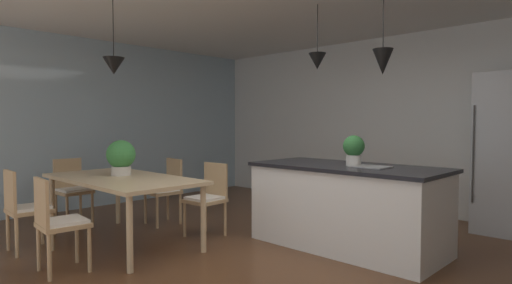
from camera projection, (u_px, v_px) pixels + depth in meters
The scene contains 16 objects.
ground_plane at pixel (280, 269), 3.95m from camera, with size 10.00×8.40×0.04m, color brown.
wall_back_kitchen at pixel (423, 123), 6.23m from camera, with size 10.00×0.12×2.70m, color silver.
window_wall_left_glazing at pixel (87, 123), 6.70m from camera, with size 0.06×8.40×2.70m, color #9EB7C6.
dining_table at pixel (122, 183), 4.71m from camera, with size 1.99×1.01×0.75m.
chair_window_end at pixel (72, 188), 5.66m from camera, with size 0.42×0.42×0.87m.
chair_far_right at pixel (208, 196), 5.04m from camera, with size 0.43×0.43×0.87m.
chair_near_left at pixel (24, 207), 4.40m from camera, with size 0.42×0.42×0.87m.
chair_far_left at pixel (166, 188), 5.65m from camera, with size 0.44×0.44×0.87m.
chair_near_right at pixel (58, 221), 3.78m from camera, with size 0.43×0.43×0.87m.
kitchen_island at pixel (347, 205), 4.56m from camera, with size 2.07×0.97×0.91m.
refrigerator at pixel (511, 154), 5.09m from camera, with size 0.74×0.67×1.96m.
pendant_over_table at pixel (114, 66), 4.50m from camera, with size 0.23×0.23×0.82m.
pendant_over_island_main at pixel (317, 61), 4.76m from camera, with size 0.20×0.20×0.73m.
pendant_over_island_aux at pixel (383, 62), 4.21m from camera, with size 0.21×0.21×0.86m.
potted_plant_on_island at pixel (354, 149), 4.47m from camera, with size 0.23×0.23×0.33m.
potted_plant_on_table at pixel (121, 156), 4.85m from camera, with size 0.33×0.33×0.41m.
Camera 1 is at (2.54, -2.95, 1.36)m, focal length 29.42 mm.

